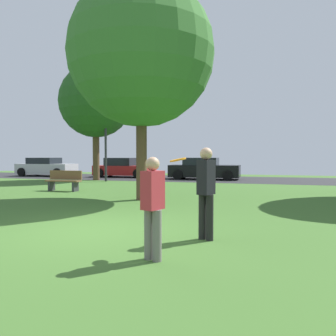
# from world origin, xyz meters

# --- Properties ---
(ground_plane) EXTENTS (44.00, 44.00, 0.00)m
(ground_plane) POSITION_xyz_m (0.00, 0.00, 0.00)
(ground_plane) COLOR #3D6628
(road_strip) EXTENTS (44.00, 6.40, 0.01)m
(road_strip) POSITION_xyz_m (0.00, 16.00, 0.00)
(road_strip) COLOR #28282B
(road_strip) RESTS_ON ground_plane
(maple_tree_near) EXTENTS (4.58, 4.58, 7.29)m
(maple_tree_near) POSITION_xyz_m (-6.88, 12.99, 4.98)
(maple_tree_near) COLOR brown
(maple_tree_near) RESTS_ON ground_plane
(oak_tree_left) EXTENTS (5.11, 5.11, 7.69)m
(oak_tree_left) POSITION_xyz_m (-0.76, 4.84, 5.12)
(oak_tree_left) COLOR brown
(oak_tree_left) RESTS_ON ground_plane
(person_thrower) EXTENTS (0.32, 0.38, 1.72)m
(person_thrower) POSITION_xyz_m (2.39, -0.18, 0.95)
(person_thrower) COLOR black
(person_thrower) RESTS_ON ground_plane
(person_catcher) EXTENTS (0.32, 0.38, 1.55)m
(person_catcher) POSITION_xyz_m (1.83, -1.62, 0.85)
(person_catcher) COLOR slate
(person_catcher) RESTS_ON ground_plane
(frisbee_disc) EXTENTS (0.35, 0.35, 0.08)m
(frisbee_disc) POSITION_xyz_m (2.07, -1.02, 1.50)
(frisbee_disc) COLOR orange
(parked_car_silver) EXTENTS (4.37, 2.05, 1.40)m
(parked_car_silver) POSITION_xyz_m (-12.63, 15.83, 0.65)
(parked_car_silver) COLOR #B7B7BC
(parked_car_silver) RESTS_ON ground_plane
(parked_car_red) EXTENTS (4.15, 2.02, 1.39)m
(parked_car_red) POSITION_xyz_m (-6.55, 16.39, 0.63)
(parked_car_red) COLOR #B21E1E
(parked_car_red) RESTS_ON ground_plane
(parked_car_black) EXTENTS (4.57, 1.96, 1.42)m
(parked_car_black) POSITION_xyz_m (-0.44, 15.70, 0.66)
(parked_car_black) COLOR black
(parked_car_black) RESTS_ON ground_plane
(park_bench) EXTENTS (1.60, 0.45, 0.90)m
(park_bench) POSITION_xyz_m (-5.11, 6.69, 0.46)
(park_bench) COLOR brown
(park_bench) RESTS_ON ground_plane
(street_lamp_post) EXTENTS (0.14, 0.14, 4.50)m
(street_lamp_post) POSITION_xyz_m (-5.81, 12.20, 2.25)
(street_lamp_post) COLOR #2D2D33
(street_lamp_post) RESTS_ON ground_plane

